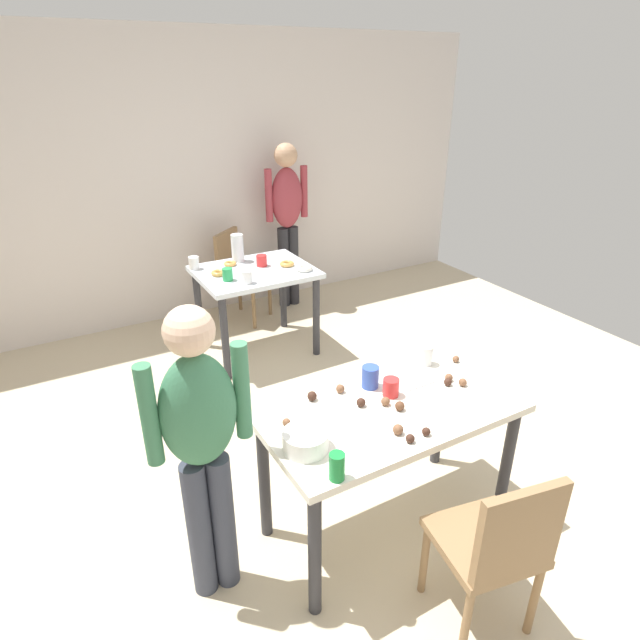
{
  "coord_description": "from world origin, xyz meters",
  "views": [
    {
      "loc": [
        -1.4,
        -1.83,
        2.27
      ],
      "look_at": [
        0.04,
        0.69,
        0.9
      ],
      "focal_mm": 30.2,
      "sensor_mm": 36.0,
      "label": 1
    }
  ],
  "objects_px": {
    "person_girl_near": "(201,437)",
    "soda_can": "(337,467)",
    "pitcher_far": "(237,248)",
    "chair_near_table": "(497,544)",
    "dining_table_far": "(255,283)",
    "mixing_bowl": "(306,441)",
    "dining_table_near": "(391,427)",
    "chair_far_table": "(238,270)",
    "person_adult_far": "(287,211)"
  },
  "relations": [
    {
      "from": "person_girl_near",
      "to": "soda_can",
      "type": "bearing_deg",
      "value": -40.62
    },
    {
      "from": "person_girl_near",
      "to": "pitcher_far",
      "type": "xyz_separation_m",
      "value": [
        1.11,
        2.35,
        -0.01
      ]
    },
    {
      "from": "chair_near_table",
      "to": "soda_can",
      "type": "bearing_deg",
      "value": 141.14
    },
    {
      "from": "dining_table_far",
      "to": "soda_can",
      "type": "distance_m",
      "value": 2.57
    },
    {
      "from": "mixing_bowl",
      "to": "dining_table_near",
      "type": "bearing_deg",
      "value": 6.05
    },
    {
      "from": "dining_table_near",
      "to": "person_girl_near",
      "type": "xyz_separation_m",
      "value": [
        -0.92,
        0.09,
        0.23
      ]
    },
    {
      "from": "dining_table_near",
      "to": "mixing_bowl",
      "type": "bearing_deg",
      "value": -173.95
    },
    {
      "from": "person_girl_near",
      "to": "soda_can",
      "type": "xyz_separation_m",
      "value": [
        0.43,
        -0.37,
        -0.07
      ]
    },
    {
      "from": "dining_table_near",
      "to": "mixing_bowl",
      "type": "relative_size",
      "value": 6.32
    },
    {
      "from": "chair_near_table",
      "to": "chair_far_table",
      "type": "relative_size",
      "value": 1.0
    },
    {
      "from": "chair_far_table",
      "to": "soda_can",
      "type": "height_order",
      "value": "soda_can"
    },
    {
      "from": "dining_table_near",
      "to": "mixing_bowl",
      "type": "xyz_separation_m",
      "value": [
        -0.51,
        -0.05,
        0.15
      ]
    },
    {
      "from": "person_adult_far",
      "to": "pitcher_far",
      "type": "height_order",
      "value": "person_adult_far"
    },
    {
      "from": "person_girl_near",
      "to": "dining_table_far",
      "type": "bearing_deg",
      "value": 61.36
    },
    {
      "from": "chair_far_table",
      "to": "soda_can",
      "type": "bearing_deg",
      "value": -104.59
    },
    {
      "from": "dining_table_near",
      "to": "dining_table_far",
      "type": "height_order",
      "value": "same"
    },
    {
      "from": "chair_far_table",
      "to": "person_girl_near",
      "type": "height_order",
      "value": "person_girl_near"
    },
    {
      "from": "dining_table_near",
      "to": "mixing_bowl",
      "type": "height_order",
      "value": "mixing_bowl"
    },
    {
      "from": "mixing_bowl",
      "to": "soda_can",
      "type": "relative_size",
      "value": 1.67
    },
    {
      "from": "chair_near_table",
      "to": "person_girl_near",
      "type": "xyz_separation_m",
      "value": [
        -0.95,
        0.79,
        0.38
      ]
    },
    {
      "from": "dining_table_near",
      "to": "chair_near_table",
      "type": "xyz_separation_m",
      "value": [
        0.03,
        -0.7,
        -0.15
      ]
    },
    {
      "from": "chair_near_table",
      "to": "person_adult_far",
      "type": "xyz_separation_m",
      "value": [
        0.88,
        3.65,
        0.49
      ]
    },
    {
      "from": "person_girl_near",
      "to": "soda_can",
      "type": "distance_m",
      "value": 0.58
    },
    {
      "from": "person_adult_far",
      "to": "pitcher_far",
      "type": "bearing_deg",
      "value": -145.33
    },
    {
      "from": "dining_table_far",
      "to": "pitcher_far",
      "type": "relative_size",
      "value": 3.97
    },
    {
      "from": "dining_table_far",
      "to": "soda_can",
      "type": "height_order",
      "value": "soda_can"
    },
    {
      "from": "mixing_bowl",
      "to": "soda_can",
      "type": "bearing_deg",
      "value": -84.58
    },
    {
      "from": "dining_table_near",
      "to": "pitcher_far",
      "type": "bearing_deg",
      "value": 85.75
    },
    {
      "from": "chair_far_table",
      "to": "person_adult_far",
      "type": "bearing_deg",
      "value": 5.56
    },
    {
      "from": "dining_table_near",
      "to": "dining_table_far",
      "type": "distance_m",
      "value": 2.19
    },
    {
      "from": "mixing_bowl",
      "to": "chair_near_table",
      "type": "bearing_deg",
      "value": -50.03
    },
    {
      "from": "dining_table_near",
      "to": "mixing_bowl",
      "type": "distance_m",
      "value": 0.54
    },
    {
      "from": "person_girl_near",
      "to": "pitcher_far",
      "type": "height_order",
      "value": "person_girl_near"
    },
    {
      "from": "person_adult_far",
      "to": "mixing_bowl",
      "type": "bearing_deg",
      "value": -115.33
    },
    {
      "from": "chair_far_table",
      "to": "pitcher_far",
      "type": "relative_size",
      "value": 3.69
    },
    {
      "from": "chair_near_table",
      "to": "person_adult_far",
      "type": "height_order",
      "value": "person_adult_far"
    },
    {
      "from": "chair_near_table",
      "to": "chair_far_table",
      "type": "bearing_deg",
      "value": 85.12
    },
    {
      "from": "person_adult_far",
      "to": "soda_can",
      "type": "xyz_separation_m",
      "value": [
        -1.4,
        -3.23,
        -0.18
      ]
    },
    {
      "from": "dining_table_near",
      "to": "chair_near_table",
      "type": "height_order",
      "value": "chair_near_table"
    },
    {
      "from": "dining_table_far",
      "to": "chair_far_table",
      "type": "distance_m",
      "value": 0.74
    },
    {
      "from": "chair_far_table",
      "to": "mixing_bowl",
      "type": "xyz_separation_m",
      "value": [
        -0.85,
        -2.95,
        0.3
      ]
    },
    {
      "from": "chair_near_table",
      "to": "person_girl_near",
      "type": "bearing_deg",
      "value": 140.33
    },
    {
      "from": "chair_near_table",
      "to": "person_adult_far",
      "type": "distance_m",
      "value": 3.79
    },
    {
      "from": "chair_near_table",
      "to": "soda_can",
      "type": "relative_size",
      "value": 7.13
    },
    {
      "from": "dining_table_far",
      "to": "chair_near_table",
      "type": "xyz_separation_m",
      "value": [
        -0.19,
        -2.88,
        -0.13
      ]
    },
    {
      "from": "dining_table_near",
      "to": "person_girl_near",
      "type": "relative_size",
      "value": 0.88
    },
    {
      "from": "person_girl_near",
      "to": "person_adult_far",
      "type": "height_order",
      "value": "person_adult_far"
    },
    {
      "from": "dining_table_far",
      "to": "pitcher_far",
      "type": "bearing_deg",
      "value": 97.12
    },
    {
      "from": "dining_table_near",
      "to": "dining_table_far",
      "type": "xyz_separation_m",
      "value": [
        0.22,
        2.18,
        -0.01
      ]
    },
    {
      "from": "dining_table_near",
      "to": "pitcher_far",
      "type": "xyz_separation_m",
      "value": [
        0.18,
        2.45,
        0.23
      ]
    }
  ]
}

